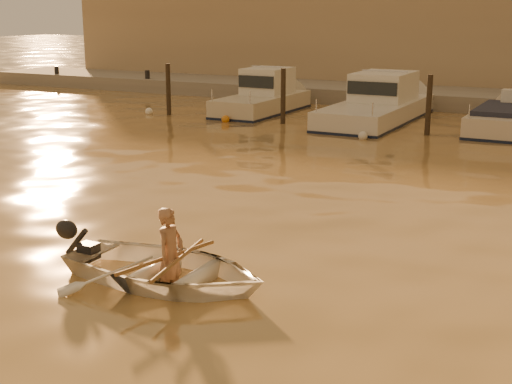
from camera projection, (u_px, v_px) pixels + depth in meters
The scene contains 17 objects.
ground_plane at pixel (226, 264), 11.71m from camera, with size 160.00×160.00×0.00m, color #8D5F38.
dinghy at pixel (165, 269), 10.85m from camera, with size 2.38×3.34×0.69m, color white.
person at pixel (170, 256), 10.75m from camera, with size 0.55×0.36×1.50m, color #9A6B4D.
outboard_motor at pixel (88, 251), 11.50m from camera, with size 0.90×0.40×0.70m, color black, non-canonical shape.
oar_port at pixel (179, 259), 10.69m from camera, with size 0.06×0.06×2.10m, color brown.
oar_starboard at pixel (168, 257), 10.78m from camera, with size 0.06×0.06×2.10m, color brown.
moored_boat_1 at pixel (262, 97), 28.65m from camera, with size 2.02×6.08×1.75m, color beige, non-canonical shape.
moored_boat_2 at pixel (377, 104), 26.49m from camera, with size 2.45×8.14×1.75m, color silver, non-canonical shape.
moored_boat_3 at pixel (508, 124), 24.50m from camera, with size 2.10×6.05×0.95m, color beige, non-canonical shape.
piling_0 at pixel (168, 92), 28.03m from camera, with size 0.18×0.18×2.20m, color #2D2319.
piling_1 at pixel (283, 99), 25.80m from camera, with size 0.18×0.18×2.20m, color #2D2319.
piling_2 at pixel (429, 108), 23.43m from camera, with size 0.18×0.18×2.20m, color #2D2319.
fender_a at pixel (149, 111), 28.38m from camera, with size 0.30×0.30×0.30m, color white.
fender_b at pixel (225, 119), 26.38m from camera, with size 0.30×0.30×0.30m, color orange.
fender_c at pixel (363, 136), 22.89m from camera, with size 0.30×0.30×0.30m, color silver.
quay at pixel (478, 104), 30.15m from camera, with size 52.00×4.00×1.00m, color gray.
waterfront_building at pixel (504, 44), 34.31m from camera, with size 46.00×7.00×4.80m, color #9E8466.
Camera 1 is at (5.54, -9.57, 4.07)m, focal length 50.00 mm.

